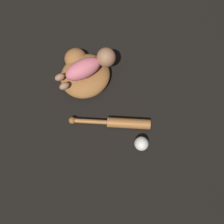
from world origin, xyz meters
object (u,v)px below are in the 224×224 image
(baseball_glove, at_px, (84,73))
(baseball_bat, at_px, (119,123))
(baseball, at_px, (141,144))
(baby_figure, at_px, (90,66))

(baseball_glove, xyz_separation_m, baseball_bat, (0.01, -0.36, -0.03))
(baseball, bearing_deg, baby_figure, 90.94)
(baseball_glove, relative_size, baseball, 4.29)
(baby_figure, relative_size, baseball_bat, 0.91)
(baseball_bat, bearing_deg, baseball_glove, 91.75)
(baseball_bat, relative_size, baseball, 4.96)
(baseball_glove, height_order, baseball, baseball_glove)
(baseball_bat, bearing_deg, baby_figure, 85.06)
(baseball, bearing_deg, baseball_glove, 95.22)
(baseball_glove, bearing_deg, baby_figure, -32.79)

